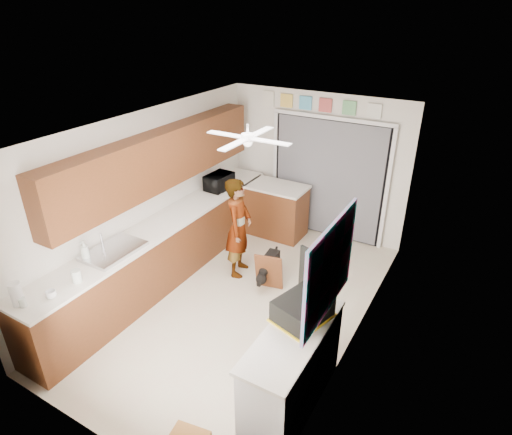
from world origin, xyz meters
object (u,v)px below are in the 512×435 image
at_px(microwave, 219,182).
at_px(man, 239,228).
at_px(suitcase, 303,309).
at_px(dog, 270,266).
at_px(cup, 51,294).
at_px(paper_towel_roll, 16,294).
at_px(soap_bottle, 85,251).

distance_m(microwave, man, 1.19).
distance_m(suitcase, man, 2.36).
xyz_separation_m(man, dog, (0.51, 0.05, -0.55)).
distance_m(cup, suitcase, 2.69).
height_order(cup, paper_towel_roll, paper_towel_roll).
bearing_deg(soap_bottle, man, 61.90).
bearing_deg(suitcase, dog, 143.73).
bearing_deg(paper_towel_roll, microwave, 88.81).
xyz_separation_m(cup, paper_towel_roll, (-0.20, -0.24, 0.09)).
bearing_deg(dog, paper_towel_roll, -123.17).
relative_size(soap_bottle, man, 0.17).
distance_m(microwave, dog, 1.76).
distance_m(man, dog, 0.75).
bearing_deg(suitcase, cup, -140.57).
height_order(microwave, man, man).
xyz_separation_m(microwave, suitcase, (2.61, -2.33, -0.02)).
relative_size(microwave, paper_towel_roll, 1.81).
bearing_deg(man, dog, -99.66).
xyz_separation_m(cup, suitcase, (2.48, 1.05, 0.07)).
bearing_deg(microwave, suitcase, -129.31).
height_order(soap_bottle, suitcase, soap_bottle).
bearing_deg(soap_bottle, cup, -68.18).
bearing_deg(cup, man, 74.29).
distance_m(cup, paper_towel_roll, 0.33).
distance_m(cup, man, 2.73).
height_order(cup, dog, cup).
height_order(paper_towel_roll, dog, paper_towel_roll).
bearing_deg(microwave, dog, -115.08).
bearing_deg(cup, microwave, 92.15).
distance_m(microwave, cup, 3.39).
relative_size(soap_bottle, cup, 2.39).
bearing_deg(suitcase, microwave, 154.56).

